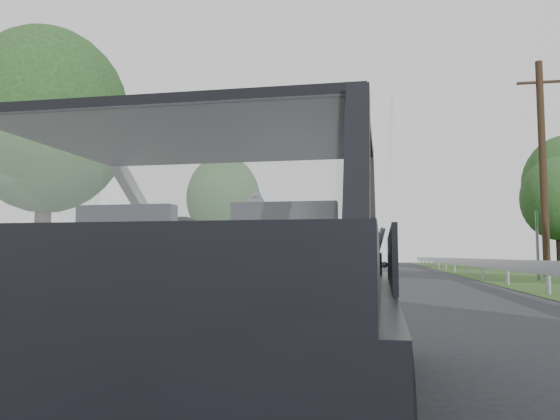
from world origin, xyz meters
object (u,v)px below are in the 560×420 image
at_px(other_car, 340,256).
at_px(cat, 296,217).
at_px(subject_car, 226,276).
at_px(highway_sign, 538,246).
at_px(utility_pole, 543,167).

bearing_deg(other_car, cat, -76.98).
relative_size(subject_car, other_car, 0.80).
distance_m(subject_car, highway_sign, 17.92).
xyz_separation_m(subject_car, cat, (0.29, 0.62, 0.37)).
xyz_separation_m(other_car, highway_sign, (6.71, -0.52, 0.37)).
relative_size(other_car, utility_pole, 0.56).
bearing_deg(highway_sign, other_car, -170.14).
bearing_deg(subject_car, cat, 64.65).
distance_m(cat, highway_sign, 17.23).
xyz_separation_m(cat, utility_pole, (7.08, 20.22, 3.38)).
bearing_deg(highway_sign, cat, -95.11).
bearing_deg(cat, utility_pole, 76.66).
bearing_deg(other_car, highway_sign, 5.22).
height_order(subject_car, cat, subject_car).
bearing_deg(other_car, subject_car, -78.07).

